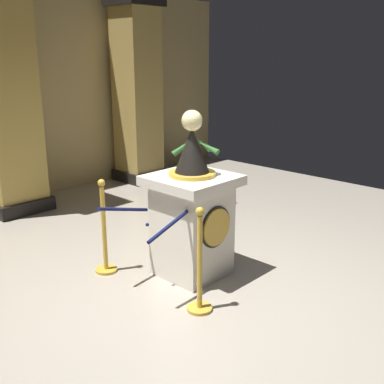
% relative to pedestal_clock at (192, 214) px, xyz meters
% --- Properties ---
extents(ground_plane, '(10.02, 10.02, 0.00)m').
position_rel_pedestal_clock_xyz_m(ground_plane, '(-0.27, -0.20, -0.69)').
color(ground_plane, '#9E9384').
extents(pedestal_clock, '(0.82, 0.82, 1.78)m').
position_rel_pedestal_clock_xyz_m(pedestal_clock, '(0.00, 0.00, 0.00)').
color(pedestal_clock, silver).
rests_on(pedestal_clock, ground_plane).
extents(stanchion_near, '(0.24, 0.24, 1.05)m').
position_rel_pedestal_clock_xyz_m(stanchion_near, '(-0.62, 0.72, -0.32)').
color(stanchion_near, gold).
rests_on(stanchion_near, ground_plane).
extents(stanchion_far, '(0.24, 0.24, 1.02)m').
position_rel_pedestal_clock_xyz_m(stanchion_far, '(-0.52, -0.58, -0.33)').
color(stanchion_far, gold).
rests_on(stanchion_far, ground_plane).
extents(velvet_rope, '(0.72, 0.74, 0.22)m').
position_rel_pedestal_clock_xyz_m(velvet_rope, '(-0.57, 0.07, 0.10)').
color(velvet_rope, '#141947').
extents(column_right, '(0.80, 0.80, 3.27)m').
position_rel_pedestal_clock_xyz_m(column_right, '(2.23, 3.50, 0.93)').
color(column_right, black).
rests_on(column_right, ground_plane).
extents(column_centre_rear, '(0.90, 0.90, 3.27)m').
position_rel_pedestal_clock_xyz_m(column_centre_rear, '(-0.27, 3.50, 0.93)').
color(column_centre_rear, black).
rests_on(column_centre_rear, ground_plane).
extents(potted_palm_right, '(0.78, 0.81, 1.09)m').
position_rel_pedestal_clock_xyz_m(potted_palm_right, '(1.95, 1.77, -0.35)').
color(potted_palm_right, black).
rests_on(potted_palm_right, ground_plane).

